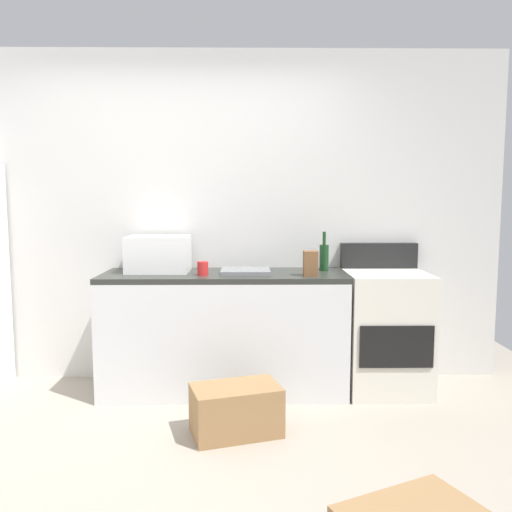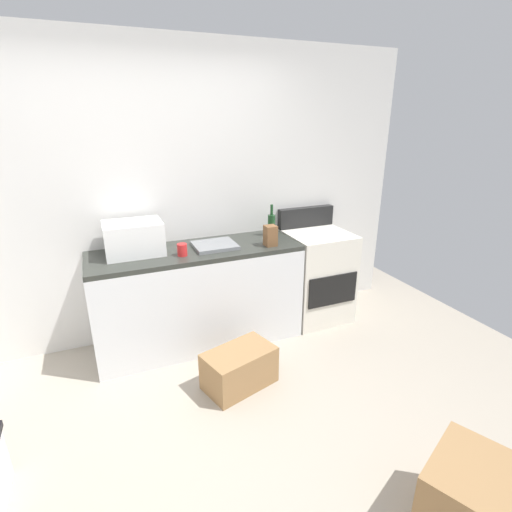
% 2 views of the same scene
% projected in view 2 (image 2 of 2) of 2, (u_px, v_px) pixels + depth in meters
% --- Properties ---
extents(ground_plane, '(6.00, 6.00, 0.00)m').
position_uv_depth(ground_plane, '(205.00, 443.00, 2.48)').
color(ground_plane, '#9E9384').
extents(wall_back, '(5.00, 0.10, 2.60)m').
position_uv_depth(wall_back, '(150.00, 198.00, 3.38)').
color(wall_back, silver).
rests_on(wall_back, ground_plane).
extents(kitchen_counter, '(1.80, 0.60, 0.90)m').
position_uv_depth(kitchen_counter, '(199.00, 296.00, 3.47)').
color(kitchen_counter, silver).
rests_on(kitchen_counter, ground_plane).
extents(stove_oven, '(0.60, 0.61, 1.10)m').
position_uv_depth(stove_oven, '(316.00, 274.00, 3.92)').
color(stove_oven, silver).
rests_on(stove_oven, ground_plane).
extents(microwave, '(0.46, 0.34, 0.27)m').
position_uv_depth(microwave, '(134.00, 238.00, 3.16)').
color(microwave, white).
rests_on(microwave, kitchen_counter).
extents(sink_basin, '(0.36, 0.32, 0.03)m').
position_uv_depth(sink_basin, '(215.00, 245.00, 3.36)').
color(sink_basin, slate).
rests_on(sink_basin, kitchen_counter).
extents(wine_bottle, '(0.07, 0.07, 0.30)m').
position_uv_depth(wine_bottle, '(271.00, 224.00, 3.65)').
color(wine_bottle, '#193F1E').
rests_on(wine_bottle, kitchen_counter).
extents(coffee_mug, '(0.08, 0.08, 0.10)m').
position_uv_depth(coffee_mug, '(182.00, 250.00, 3.14)').
color(coffee_mug, red).
rests_on(coffee_mug, kitchen_counter).
extents(knife_block, '(0.10, 0.10, 0.18)m').
position_uv_depth(knife_block, '(270.00, 236.00, 3.38)').
color(knife_block, brown).
rests_on(knife_block, kitchen_counter).
extents(cardboard_box_medium, '(0.60, 0.46, 0.30)m').
position_uv_depth(cardboard_box_medium, '(239.00, 368.00, 2.97)').
color(cardboard_box_medium, olive).
rests_on(cardboard_box_medium, ground_plane).
extents(cardboard_box_small, '(0.61, 0.58, 0.41)m').
position_uv_depth(cardboard_box_small, '(474.00, 503.00, 1.88)').
color(cardboard_box_small, olive).
rests_on(cardboard_box_small, ground_plane).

